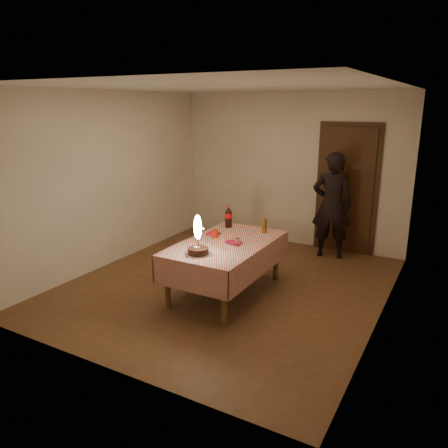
{
  "coord_description": "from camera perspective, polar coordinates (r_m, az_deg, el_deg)",
  "views": [
    {
      "loc": [
        2.67,
        -4.85,
        2.4
      ],
      "look_at": [
        0.11,
        -0.27,
        0.95
      ],
      "focal_mm": 35.0,
      "sensor_mm": 36.0,
      "label": 1
    }
  ],
  "objects": [
    {
      "name": "cola_bottle",
      "position": [
        6.19,
        0.58,
        0.96
      ],
      "size": [
        0.1,
        0.1,
        0.32
      ],
      "color": "black",
      "rests_on": "dining_table"
    },
    {
      "name": "birthday_cake",
      "position": [
        5.09,
        -3.41,
        -2.53
      ],
      "size": [
        0.3,
        0.3,
        0.47
      ],
      "color": "white",
      "rests_on": "dining_table"
    },
    {
      "name": "room_shell",
      "position": [
        5.64,
        1.09,
        7.84
      ],
      "size": [
        4.04,
        4.54,
        2.62
      ],
      "color": "silver",
      "rests_on": "ground"
    },
    {
      "name": "red_cup",
      "position": [
        5.74,
        -1.17,
        -1.28
      ],
      "size": [
        0.08,
        0.08,
        0.1
      ],
      "primitive_type": "cylinder",
      "color": "#B31A0C",
      "rests_on": "dining_table"
    },
    {
      "name": "photographer",
      "position": [
        7.11,
        13.91,
        2.4
      ],
      "size": [
        0.7,
        0.54,
        1.69
      ],
      "color": "black",
      "rests_on": "ground"
    },
    {
      "name": "napkin_stack",
      "position": [
        5.88,
        -1.43,
        -1.27
      ],
      "size": [
        0.15,
        0.15,
        0.02
      ],
      "primitive_type": "cube",
      "color": "#B01423",
      "rests_on": "dining_table"
    },
    {
      "name": "clear_cup",
      "position": [
        5.42,
        1.76,
        -2.37
      ],
      "size": [
        0.07,
        0.07,
        0.09
      ],
      "primitive_type": "cylinder",
      "color": "white",
      "rests_on": "dining_table"
    },
    {
      "name": "ground",
      "position": [
        6.04,
        0.38,
        -7.98
      ],
      "size": [
        4.0,
        4.5,
        0.01
      ],
      "primitive_type": "cube",
      "color": "brown",
      "rests_on": "ground"
    },
    {
      "name": "red_plate",
      "position": [
        5.54,
        1.3,
        -2.4
      ],
      "size": [
        0.22,
        0.22,
        0.01
      ],
      "primitive_type": "cylinder",
      "color": "#B80C2B",
      "rests_on": "dining_table"
    },
    {
      "name": "amber_bottle_right",
      "position": [
        5.95,
        5.31,
        -0.05
      ],
      "size": [
        0.06,
        0.06,
        0.25
      ],
      "color": "brown",
      "rests_on": "dining_table"
    },
    {
      "name": "dining_table",
      "position": [
        5.59,
        0.25,
        -3.31
      ],
      "size": [
        1.02,
        1.72,
        0.7
      ],
      "color": "brown",
      "rests_on": "ground"
    }
  ]
}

